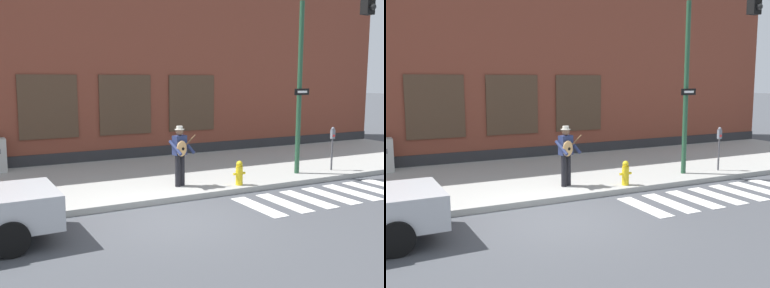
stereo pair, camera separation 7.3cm
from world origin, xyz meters
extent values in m
plane|color=#424449|center=(0.00, 0.00, 0.00)|extent=(160.00, 160.00, 0.00)
cube|color=#9E9E99|center=(0.00, 4.23, 0.08)|extent=(28.00, 5.95, 0.16)
cube|color=brown|center=(0.00, 9.20, 4.38)|extent=(28.00, 4.00, 8.77)
cube|color=#28282B|center=(0.00, 7.18, 0.28)|extent=(28.00, 0.04, 0.55)
cube|color=#473323|center=(-1.39, 7.17, 2.20)|extent=(2.01, 0.06, 2.22)
cube|color=black|center=(-1.39, 7.16, 2.20)|extent=(1.89, 0.03, 2.10)
cube|color=#473323|center=(1.39, 7.17, 2.20)|extent=(2.01, 0.06, 2.22)
cube|color=black|center=(1.39, 7.16, 2.20)|extent=(1.89, 0.03, 2.10)
cube|color=#473323|center=(4.18, 7.17, 2.20)|extent=(2.01, 0.06, 2.22)
cube|color=black|center=(4.18, 7.16, 2.20)|extent=(1.89, 0.03, 2.10)
cube|color=silver|center=(2.34, -0.05, 0.01)|extent=(0.42, 1.90, 0.01)
cube|color=silver|center=(3.14, -0.05, 0.01)|extent=(0.42, 1.90, 0.01)
cube|color=silver|center=(3.93, -0.05, 0.01)|extent=(0.42, 1.90, 0.01)
cube|color=silver|center=(4.73, -0.05, 0.01)|extent=(0.42, 1.90, 0.01)
cube|color=silver|center=(5.53, -0.05, 0.01)|extent=(0.42, 1.90, 0.01)
cube|color=silver|center=(6.32, -0.05, 0.01)|extent=(0.42, 1.90, 0.01)
cube|color=silver|center=(-2.53, 0.83, 0.74)|extent=(0.07, 0.24, 0.12)
cube|color=silver|center=(-2.51, -0.31, 0.74)|extent=(0.07, 0.24, 0.12)
cylinder|color=black|center=(-3.47, 1.11, 0.33)|extent=(0.66, 0.25, 0.66)
cylinder|color=black|center=(-3.43, -0.63, 0.33)|extent=(0.66, 0.25, 0.66)
cylinder|color=black|center=(1.37, 2.28, 0.60)|extent=(0.15, 0.15, 0.89)
cylinder|color=black|center=(1.20, 2.22, 0.60)|extent=(0.15, 0.15, 0.89)
cube|color=navy|center=(1.28, 2.26, 1.32)|extent=(0.43, 0.31, 0.55)
sphere|color=brown|center=(1.28, 2.26, 1.71)|extent=(0.22, 0.22, 0.22)
cylinder|color=beige|center=(1.28, 2.26, 1.77)|extent=(0.27, 0.28, 0.02)
cylinder|color=beige|center=(1.28, 2.26, 1.82)|extent=(0.18, 0.18, 0.09)
cylinder|color=navy|center=(1.54, 2.23, 1.28)|extent=(0.22, 0.52, 0.39)
cylinder|color=navy|center=(1.08, 2.10, 1.28)|extent=(0.22, 0.52, 0.39)
ellipsoid|color=tan|center=(1.25, 2.06, 1.26)|extent=(0.38, 0.21, 0.44)
cylinder|color=black|center=(1.27, 2.01, 1.26)|extent=(0.09, 0.03, 0.09)
cylinder|color=brown|center=(1.51, 2.11, 1.44)|extent=(0.46, 0.16, 0.34)
cylinder|color=#234C33|center=(5.39, 2.13, 2.84)|extent=(0.15, 0.15, 5.35)
sphere|color=black|center=(5.57, -0.39, 5.00)|extent=(0.17, 0.17, 0.17)
cube|color=black|center=(5.39, 2.02, 2.76)|extent=(0.60, 0.07, 0.20)
cube|color=white|center=(5.40, 2.00, 2.76)|extent=(0.40, 0.04, 0.07)
cylinder|color=#47474C|center=(6.73, 1.99, 0.68)|extent=(0.06, 0.06, 1.05)
cube|color=slate|center=(6.73, 1.99, 1.36)|extent=(0.13, 0.10, 0.30)
sphere|color=slate|center=(6.73, 1.99, 1.54)|extent=(0.11, 0.11, 0.11)
cube|color=red|center=(6.73, 1.94, 1.31)|extent=(0.09, 0.01, 0.07)
cylinder|color=gold|center=(2.84, 1.60, 0.43)|extent=(0.20, 0.20, 0.55)
sphere|color=gold|center=(2.84, 1.60, 0.77)|extent=(0.18, 0.18, 0.18)
cylinder|color=gold|center=(2.70, 1.60, 0.49)|extent=(0.10, 0.07, 0.07)
cylinder|color=gold|center=(2.98, 1.60, 0.49)|extent=(0.10, 0.07, 0.07)
camera|label=1|loc=(-4.05, -8.91, 3.15)|focal=42.00mm
camera|label=2|loc=(-3.99, -8.95, 3.15)|focal=42.00mm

